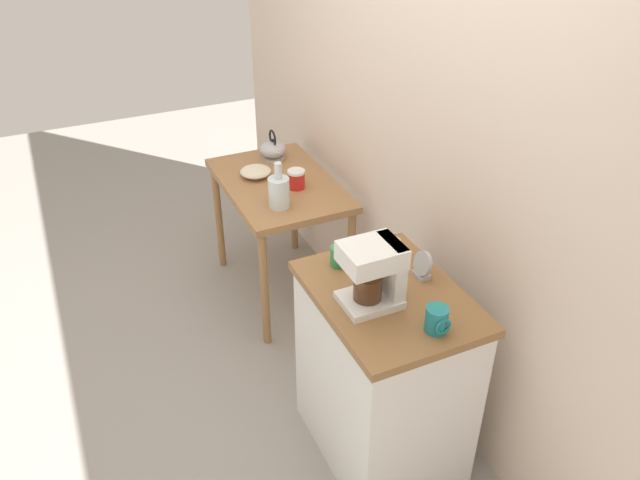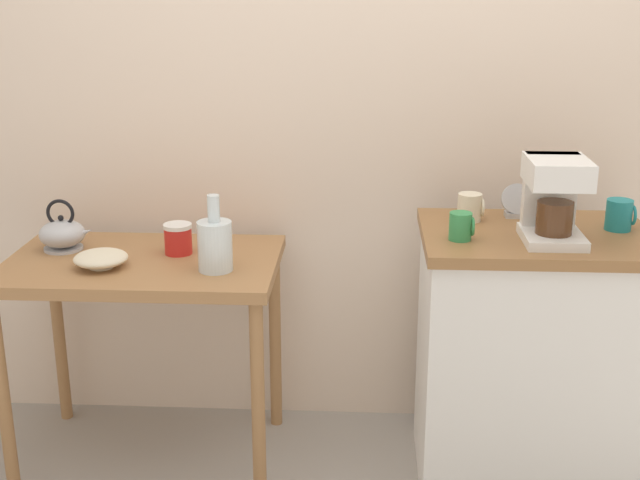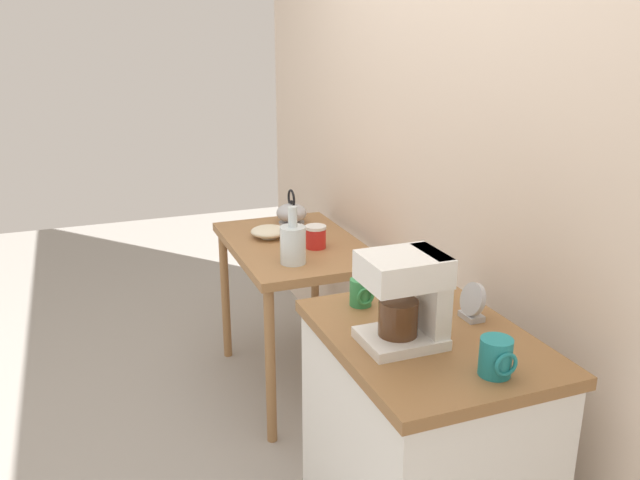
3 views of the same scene
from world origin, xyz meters
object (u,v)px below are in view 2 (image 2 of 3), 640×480
object	(u,v)px
mug_dark_teal	(620,215)
teakettle	(63,234)
bowl_stoneware	(101,258)
coffee_maker	(554,195)
mug_tall_green	(461,226)
mug_small_cream	(470,207)
table_clock	(516,202)
glass_carafe_vase	(215,244)
canister_enamel	(178,239)

from	to	relation	value
mug_dark_teal	teakettle	bearing A→B (deg)	177.45
bowl_stoneware	coffee_maker	bearing A→B (deg)	-0.96
mug_tall_green	mug_small_cream	distance (m)	0.22
teakettle	table_clock	world-z (taller)	table_clock
bowl_stoneware	mug_dark_teal	bearing A→B (deg)	3.28
teakettle	mug_small_cream	size ratio (longest dim) A/B	2.08
glass_carafe_vase	mug_dark_teal	bearing A→B (deg)	4.45
teakettle	table_clock	distance (m)	1.56
glass_carafe_vase	mug_tall_green	distance (m)	0.78
bowl_stoneware	mug_small_cream	xyz separation A→B (m)	(1.20, 0.18, 0.14)
teakettle	mug_tall_green	bearing A→B (deg)	-9.29
teakettle	mug_small_cream	bearing A→B (deg)	-0.07
coffee_maker	mug_dark_teal	distance (m)	0.28
teakettle	mug_small_cream	distance (m)	1.39
bowl_stoneware	teakettle	xyz separation A→B (m)	(-0.19, 0.18, 0.03)
canister_enamel	mug_dark_teal	distance (m)	1.45
canister_enamel	coffee_maker	bearing A→B (deg)	-8.53
teakettle	canister_enamel	xyz separation A→B (m)	(0.41, -0.02, -0.00)
teakettle	glass_carafe_vase	size ratio (longest dim) A/B	0.77
teakettle	coffee_maker	size ratio (longest dim) A/B	0.74
mug_tall_green	mug_dark_teal	size ratio (longest dim) A/B	0.87
bowl_stoneware	mug_small_cream	size ratio (longest dim) A/B	1.90
bowl_stoneware	mug_tall_green	size ratio (longest dim) A/B	2.01
glass_carafe_vase	mug_small_cream	xyz separation A→B (m)	(0.83, 0.18, 0.08)
bowl_stoneware	mug_tall_green	bearing A→B (deg)	-2.01
bowl_stoneware	coffee_maker	world-z (taller)	coffee_maker
glass_carafe_vase	teakettle	bearing A→B (deg)	161.97
mug_tall_green	table_clock	bearing A→B (deg)	51.65
coffee_maker	table_clock	world-z (taller)	coffee_maker
canister_enamel	mug_tall_green	bearing A→B (deg)	-11.99
canister_enamel	table_clock	bearing A→B (deg)	3.53
canister_enamel	mug_tall_green	size ratio (longest dim) A/B	1.21
canister_enamel	mug_dark_teal	size ratio (longest dim) A/B	1.06
glass_carafe_vase	mug_tall_green	xyz separation A→B (m)	(0.77, -0.04, 0.08)
bowl_stoneware	glass_carafe_vase	xyz separation A→B (m)	(0.38, -0.00, 0.06)
mug_small_cream	mug_dark_teal	world-z (taller)	mug_dark_teal
coffee_maker	teakettle	bearing A→B (deg)	172.86
mug_tall_green	table_clock	distance (m)	0.34
table_clock	mug_small_cream	bearing A→B (deg)	-162.25
mug_tall_green	mug_dark_teal	distance (m)	0.53
canister_enamel	mug_tall_green	xyz separation A→B (m)	(0.93, -0.20, 0.12)
table_clock	mug_dark_teal	bearing A→B (deg)	-23.43
glass_carafe_vase	mug_dark_teal	xyz separation A→B (m)	(1.29, 0.10, 0.09)
teakettle	glass_carafe_vase	xyz separation A→B (m)	(0.56, -0.18, 0.03)
canister_enamel	teakettle	bearing A→B (deg)	177.05
teakettle	mug_tall_green	xyz separation A→B (m)	(1.34, -0.22, 0.11)
glass_carafe_vase	mug_small_cream	bearing A→B (deg)	12.39
canister_enamel	mug_tall_green	distance (m)	0.96
teakettle	coffee_maker	bearing A→B (deg)	-7.14
mug_small_cream	mug_tall_green	bearing A→B (deg)	-103.58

